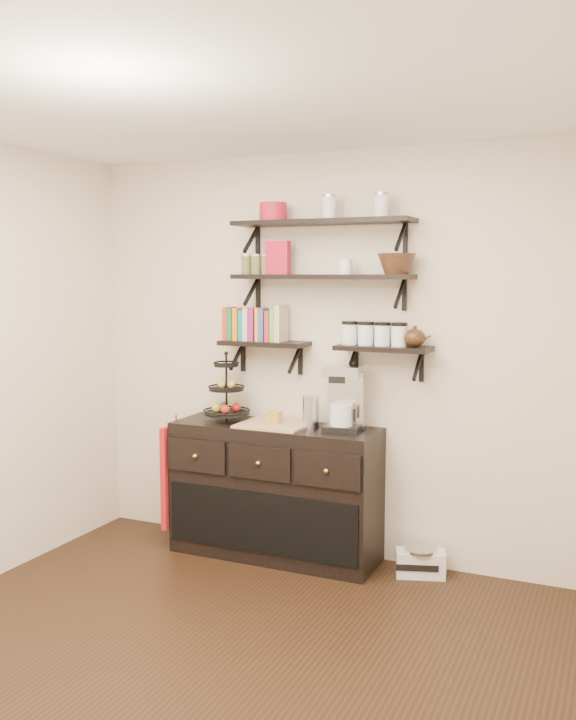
{
  "coord_description": "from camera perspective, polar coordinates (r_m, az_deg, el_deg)",
  "views": [
    {
      "loc": [
        1.84,
        -3.0,
        1.91
      ],
      "look_at": [
        -0.03,
        1.15,
        1.39
      ],
      "focal_mm": 38.0,
      "sensor_mm": 36.0,
      "label": 1
    }
  ],
  "objects": [
    {
      "name": "ramekins",
      "position": [
        4.91,
        4.31,
        6.97
      ],
      "size": [
        0.09,
        0.09,
        0.1
      ],
      "primitive_type": "cylinder",
      "color": "white",
      "rests_on": "shelf_mid"
    },
    {
      "name": "back_wall",
      "position": [
        5.12,
        3.06,
        0.25
      ],
      "size": [
        3.5,
        0.02,
        2.7
      ],
      "primitive_type": "cube",
      "color": "silver",
      "rests_on": "ground"
    },
    {
      "name": "walnut_bowl",
      "position": [
        4.8,
        8.13,
        7.13
      ],
      "size": [
        0.24,
        0.24,
        0.13
      ],
      "primitive_type": null,
      "color": "black",
      "rests_on": "shelf_mid"
    },
    {
      "name": "red_pot",
      "position": [
        5.12,
        -1.12,
        11.02
      ],
      "size": [
        0.18,
        0.18,
        0.12
      ],
      "primitive_type": "cylinder",
      "color": "#B6142E",
      "rests_on": "shelf_top"
    },
    {
      "name": "shelf_low_left",
      "position": [
        5.17,
        -1.75,
        1.19
      ],
      "size": [
        0.6,
        0.25,
        0.23
      ],
      "color": "black",
      "rests_on": "back_wall"
    },
    {
      "name": "fruit_stand",
      "position": [
        5.23,
        -4.58,
        -2.87
      ],
      "size": [
        0.31,
        0.31,
        0.46
      ],
      "rotation": [
        0.0,
        0.0,
        0.08
      ],
      "color": "black",
      "rests_on": "sideboard"
    },
    {
      "name": "apron",
      "position": [
        5.44,
        -8.48,
        -8.48
      ],
      "size": [
        0.04,
        0.3,
        0.71
      ],
      "primitive_type": "cube",
      "color": "#A51511",
      "rests_on": "sideboard"
    },
    {
      "name": "floor",
      "position": [
        4.0,
        -6.89,
        -22.02
      ],
      "size": [
        3.5,
        3.5,
        0.0
      ],
      "primitive_type": "plane",
      "color": "black",
      "rests_on": "ground"
    },
    {
      "name": "teapot",
      "position": [
        4.8,
        9.47,
        1.77
      ],
      "size": [
        0.19,
        0.14,
        0.14
      ],
      "primitive_type": null,
      "rotation": [
        0.0,
        0.0,
        0.04
      ],
      "color": "#3A2111",
      "rests_on": "shelf_low_right"
    },
    {
      "name": "recipe_box",
      "position": [
        5.09,
        -0.76,
        7.67
      ],
      "size": [
        0.16,
        0.06,
        0.22
      ],
      "primitive_type": "cube",
      "rotation": [
        0.0,
        0.0,
        0.02
      ],
      "color": "#B6142E",
      "rests_on": "shelf_mid"
    },
    {
      "name": "shelf_low_right",
      "position": [
        4.86,
        7.18,
        0.8
      ],
      "size": [
        0.6,
        0.25,
        0.23
      ],
      "color": "black",
      "rests_on": "back_wall"
    },
    {
      "name": "coffee_maker",
      "position": [
        4.9,
        4.22,
        -2.97
      ],
      "size": [
        0.26,
        0.25,
        0.42
      ],
      "rotation": [
        0.0,
        0.0,
        0.15
      ],
      "color": "black",
      "rests_on": "sideboard"
    },
    {
      "name": "thermal_carafe",
      "position": [
        4.94,
        1.71,
        -3.95
      ],
      "size": [
        0.11,
        0.11,
        0.22
      ],
      "primitive_type": "cylinder",
      "color": "silver",
      "rests_on": "sideboard"
    },
    {
      "name": "cookbooks",
      "position": [
        5.19,
        -2.43,
        2.73
      ],
      "size": [
        0.4,
        0.15,
        0.26
      ],
      "color": "red",
      "rests_on": "shelf_low_left"
    },
    {
      "name": "sideboard",
      "position": [
        5.2,
        -0.97,
        -9.75
      ],
      "size": [
        1.4,
        0.5,
        0.92
      ],
      "color": "black",
      "rests_on": "floor"
    },
    {
      "name": "ceiling",
      "position": [
        3.6,
        -7.51,
        19.17
      ],
      "size": [
        3.5,
        3.5,
        0.02
      ],
      "primitive_type": "cube",
      "color": "white",
      "rests_on": "back_wall"
    },
    {
      "name": "candle",
      "position": [
        5.08,
        -1.0,
        -4.29
      ],
      "size": [
        0.08,
        0.08,
        0.08
      ],
      "primitive_type": "cube",
      "color": "#B17E29",
      "rests_on": "sideboard"
    },
    {
      "name": "radio",
      "position": [
        5.05,
        9.89,
        -14.69
      ],
      "size": [
        0.34,
        0.26,
        0.18
      ],
      "rotation": [
        0.0,
        0.0,
        0.32
      ],
      "color": "silver",
      "rests_on": "floor"
    },
    {
      "name": "glass_canisters",
      "position": [
        4.87,
        6.46,
        1.85
      ],
      "size": [
        0.43,
        0.1,
        0.13
      ],
      "color": "silver",
      "rests_on": "shelf_low_right"
    },
    {
      "name": "shelf_mid",
      "position": [
        4.97,
        2.55,
        6.21
      ],
      "size": [
        1.2,
        0.27,
        0.23
      ],
      "color": "black",
      "rests_on": "back_wall"
    },
    {
      "name": "shelf_top",
      "position": [
        4.98,
        2.57,
        10.24
      ],
      "size": [
        1.2,
        0.27,
        0.23
      ],
      "color": "black",
      "rests_on": "back_wall"
    }
  ]
}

